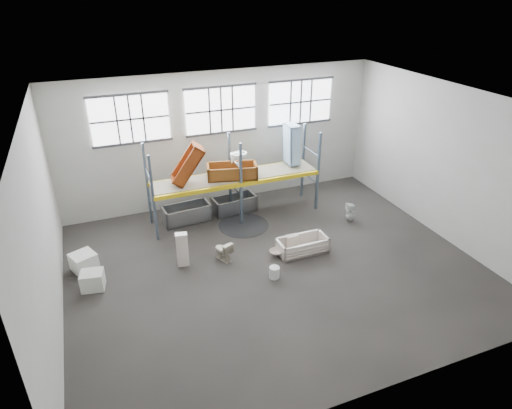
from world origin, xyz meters
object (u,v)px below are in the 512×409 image
cistern_tall (182,249)px  steel_tub_right (234,204)px  blue_tub_upright (292,144)px  bathtub_beige (302,245)px  toilet_white (351,212)px  bucket (274,272)px  steel_tub_left (187,213)px  toilet_beige (223,250)px  rust_tub_flat (232,171)px  carton_near (93,280)px

cistern_tall → steel_tub_right: 3.80m
blue_tub_upright → bathtub_beige: bearing=-109.0°
toilet_white → bucket: size_ratio=2.00×
bathtub_beige → cistern_tall: bearing=169.3°
blue_tub_upright → cistern_tall: bearing=-151.5°
cistern_tall → toilet_white: bearing=14.0°
steel_tub_left → steel_tub_right: (1.84, 0.10, -0.01)m
bucket → bathtub_beige: bearing=34.3°
steel_tub_right → bucket: steel_tub_right is taller
toilet_beige → blue_tub_upright: 5.03m
steel_tub_right → steel_tub_left: bearing=-177.0°
steel_tub_right → rust_tub_flat: bearing=-114.1°
cistern_tall → blue_tub_upright: bearing=38.0°
steel_tub_left → toilet_white: bearing=-21.8°
toilet_beige → cistern_tall: size_ratio=0.60×
cistern_tall → blue_tub_upright: (4.85, 2.63, 1.84)m
steel_tub_left → toilet_beige: bearing=-80.9°
steel_tub_left → carton_near: bearing=-139.9°
toilet_beige → toilet_white: size_ratio=0.93×
bathtub_beige → toilet_white: size_ratio=2.28×
steel_tub_right → bucket: size_ratio=4.50×
bathtub_beige → toilet_beige: bearing=168.3°
carton_near → bucket: bearing=-16.1°
steel_tub_left → bucket: 4.56m
blue_tub_upright → bucket: 5.42m
bathtub_beige → cistern_tall: cistern_tall is taller
toilet_beige → steel_tub_right: size_ratio=0.41×
cistern_tall → rust_tub_flat: (2.41, 2.33, 1.27)m
bathtub_beige → bucket: size_ratio=4.54×
steel_tub_left → steel_tub_right: bearing=3.0°
rust_tub_flat → bucket: bearing=-91.2°
bathtub_beige → steel_tub_right: steel_tub_right is taller
bathtub_beige → bucket: bearing=-146.1°
steel_tub_right → carton_near: size_ratio=2.59×
blue_tub_upright → carton_near: 8.27m
cistern_tall → steel_tub_left: 2.79m
rust_tub_flat → blue_tub_upright: blue_tub_upright is taller
carton_near → rust_tub_flat: bearing=26.5°
toilet_white → steel_tub_right: 4.28m
blue_tub_upright → toilet_white: bearing=-57.3°
bathtub_beige → steel_tub_right: 3.61m
toilet_white → bucket: 4.44m
steel_tub_right → rust_tub_flat: (-0.19, -0.43, 1.53)m
toilet_beige → steel_tub_left: bearing=-102.5°
toilet_beige → toilet_white: bearing=165.9°
bucket → cistern_tall: bearing=145.2°
cistern_tall → steel_tub_left: size_ratio=0.66×
bucket → carton_near: size_ratio=0.58×
blue_tub_upright → carton_near: blue_tub_upright is taller
bathtub_beige → steel_tub_left: 4.45m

